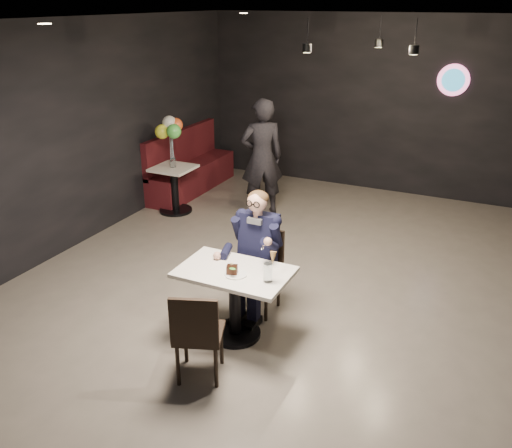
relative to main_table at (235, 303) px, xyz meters
The scene contains 17 objects.
floor 0.93m from the main_table, 57.49° to the left, with size 9.00×9.00×0.00m, color slate.
wall_sign 5.58m from the main_table, 76.39° to the left, with size 0.50×0.06×0.50m, color pink, non-canonical shape.
pendant_lights 3.72m from the main_table, 80.48° to the left, with size 1.40×1.20×0.36m, color black.
main_table is the anchor object (origin of this frame).
chair_far 0.56m from the main_table, 90.00° to the left, with size 0.42×0.46×0.92m, color black.
chair_near 0.69m from the main_table, 90.00° to the right, with size 0.42×0.46×0.92m, color black.
seated_man 0.65m from the main_table, 90.00° to the left, with size 0.60×0.80×1.44m, color black.
dessert_plate 0.39m from the main_table, 54.42° to the right, with size 0.22×0.22×0.01m, color white.
cake_slice 0.43m from the main_table, 76.95° to the right, with size 0.10×0.08×0.07m, color black.
mint_leaf 0.49m from the main_table, 68.97° to the right, with size 0.06×0.04×0.01m, color #388F2F.
sundae_glass 0.61m from the main_table, ahead, with size 0.08×0.08×0.19m, color silver.
wafer_cone 0.75m from the main_table, ahead, with size 0.06×0.06×0.12m, color tan.
booth_bench 4.63m from the main_table, 127.12° to the left, with size 0.54×2.17×1.08m, color #3F0D0E.
side_table 3.67m from the main_table, 132.82° to the left, with size 0.61×0.61×0.76m, color white.
balloon_vase 3.70m from the main_table, 132.82° to the left, with size 0.09×0.09×0.14m, color silver.
balloon_bunch 3.77m from the main_table, 132.82° to the left, with size 0.41×0.41×0.67m, color #FBFF35.
passerby 3.52m from the main_table, 110.47° to the left, with size 0.67×0.44×1.83m, color black.
Camera 1 is at (1.76, -4.87, 3.21)m, focal length 38.00 mm.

